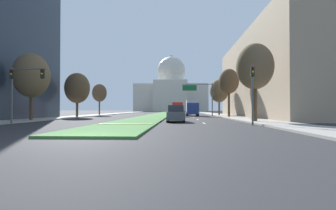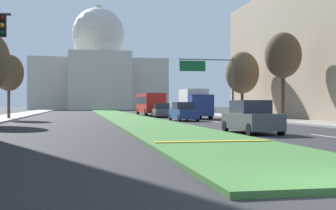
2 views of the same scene
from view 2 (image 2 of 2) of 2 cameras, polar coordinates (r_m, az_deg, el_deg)
ground_plane at (r=72.78m, az=-6.89°, el=-1.11°), size 287.63×287.63×0.00m
grass_median at (r=66.26m, az=-6.51°, el=-1.17°), size 5.08×117.67×0.14m
median_curb_nose at (r=17.58m, az=5.65°, el=-4.57°), size 4.57×0.50×0.04m
lane_dashes_right at (r=48.08m, az=3.53°, el=-1.75°), size 0.16×51.11×0.01m
sidewalk_left at (r=60.12m, az=-18.80°, el=-1.31°), size 4.00×117.67×0.15m
sidewalk_right at (r=62.28m, az=6.28°, el=-1.25°), size 4.00×117.67×0.15m
capitol_building at (r=137.57m, az=-8.73°, el=3.96°), size 38.37×29.32×31.17m
overhead_guide_sign at (r=48.62m, az=5.59°, el=3.77°), size 6.08×0.20×6.50m
street_tree_right_mid at (r=41.69m, az=14.23°, el=6.01°), size 3.24×3.24×7.94m
street_tree_left_far at (r=49.25m, az=-19.36°, el=3.83°), size 3.02×3.02×6.68m
street_tree_right_far at (r=51.28m, az=9.29°, el=4.01°), size 3.75×3.75×7.42m
sedan_lead_stopped at (r=25.14m, az=10.39°, el=-1.60°), size 1.98×4.66×1.80m
sedan_midblock at (r=42.65m, az=1.94°, el=-0.89°), size 2.02×4.66×1.77m
sedan_distant at (r=52.99m, az=-0.82°, el=-0.73°), size 2.09×4.55×1.68m
box_truck_delivery at (r=49.14m, az=3.42°, el=0.24°), size 2.40×6.40×3.20m
city_bus at (r=61.35m, az=-2.29°, el=0.31°), size 2.62×11.00×2.95m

